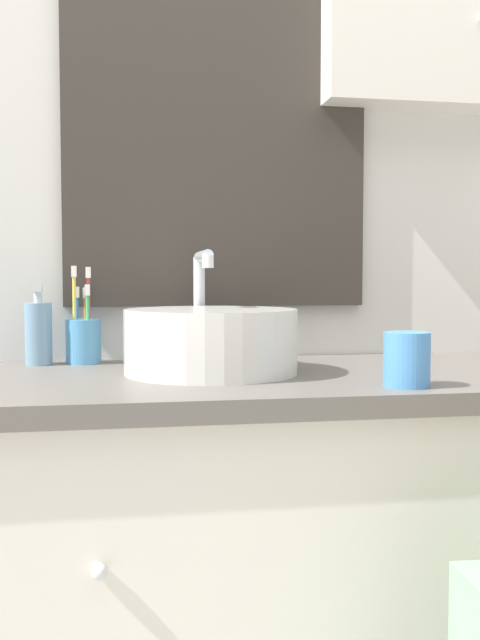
# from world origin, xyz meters

# --- Properties ---
(wall_back) EXTENTS (3.20, 0.18, 2.50)m
(wall_back) POSITION_xyz_m (0.02, 0.62, 1.29)
(wall_back) COLOR silver
(wall_back) RESTS_ON ground_plane
(vanity_counter) EXTENTS (1.35, 0.56, 0.85)m
(vanity_counter) POSITION_xyz_m (0.00, 0.32, 0.43)
(vanity_counter) COLOR silver
(vanity_counter) RESTS_ON ground_plane
(sink_basin) EXTENTS (0.31, 0.37, 0.23)m
(sink_basin) POSITION_xyz_m (-0.11, 0.34, 0.91)
(sink_basin) COLOR silver
(sink_basin) RESTS_ON vanity_counter
(toothbrush_holder) EXTENTS (0.07, 0.07, 0.20)m
(toothbrush_holder) POSITION_xyz_m (-0.34, 0.53, 0.90)
(toothbrush_holder) COLOR #4C93C6
(toothbrush_holder) RESTS_ON vanity_counter
(soap_dispenser) EXTENTS (0.05, 0.05, 0.16)m
(soap_dispenser) POSITION_xyz_m (-0.43, 0.52, 0.92)
(soap_dispenser) COLOR #6B93B2
(soap_dispenser) RESTS_ON vanity_counter
(drinking_cup) EXTENTS (0.07, 0.07, 0.09)m
(drinking_cup) POSITION_xyz_m (0.18, 0.12, 0.90)
(drinking_cup) COLOR #4789D1
(drinking_cup) RESTS_ON vanity_counter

